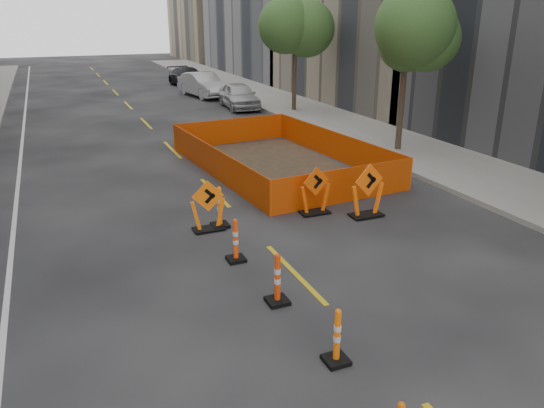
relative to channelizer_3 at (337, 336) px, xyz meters
name	(u,v)px	position (x,y,z in m)	size (l,w,h in m)	color
ground_plane	(404,383)	(0.71, -0.88, -0.50)	(140.00, 140.00, 0.00)	black
sidewalk_right	(410,149)	(9.71, 11.12, -0.42)	(4.00, 90.00, 0.15)	gray
tree_r_b	(407,37)	(9.11, 11.12, 4.03)	(2.80, 2.80, 5.95)	#382B1E
tree_r_c	(295,29)	(9.11, 21.12, 4.03)	(2.80, 2.80, 5.95)	#382B1E
channelizer_3	(337,336)	(0.00, 0.00, 0.00)	(0.39, 0.39, 1.00)	#F1610A
channelizer_4	(277,279)	(-0.14, 2.10, 0.04)	(0.42, 0.42, 1.07)	red
channelizer_5	(236,240)	(-0.27, 4.21, 0.02)	(0.41, 0.41, 1.04)	#F3420A
channelizer_6	(220,207)	(0.01, 6.31, 0.07)	(0.45, 0.45, 1.13)	#FF640A
chevron_sign_left	(208,206)	(-0.33, 6.20, 0.19)	(0.92, 0.55, 1.38)	orange
chevron_sign_center	(315,190)	(2.79, 6.20, 0.20)	(0.93, 0.56, 1.40)	#D64B09
chevron_sign_right	(368,190)	(4.03, 5.45, 0.27)	(1.03, 0.62, 1.54)	#FF5B0A
safety_fence	(277,153)	(3.70, 10.99, 0.04)	(5.06, 8.61, 1.08)	orange
parked_car_near	(239,96)	(6.67, 23.59, 0.24)	(1.75, 4.35, 1.48)	silver
parked_car_mid	(203,85)	(5.95, 28.77, 0.30)	(1.68, 4.82, 1.59)	#B7B5BB
parked_car_far	(189,77)	(6.35, 34.20, 0.20)	(1.96, 4.82, 1.40)	black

